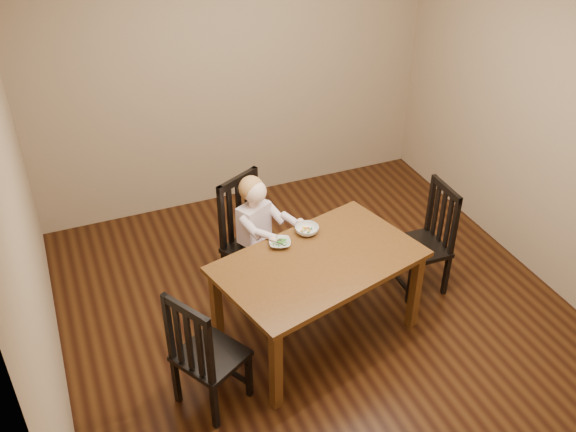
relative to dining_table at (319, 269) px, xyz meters
name	(u,v)px	position (x,y,z in m)	size (l,w,h in m)	color
room	(321,168)	(0.11, 0.25, 0.70)	(4.01, 4.01, 2.71)	#3A1F0C
dining_table	(319,269)	(0.00, 0.00, 0.00)	(1.66, 1.23, 0.74)	#482E10
chair_child	(252,240)	(-0.27, 0.72, -0.15)	(0.60, 0.60, 1.05)	black
chair_left	(205,354)	(-0.98, -0.33, -0.18)	(0.56, 0.57, 0.98)	black
chair_right	(426,241)	(1.09, 0.22, -0.19)	(0.41, 0.43, 0.97)	black
toddler	(256,227)	(-0.24, 0.68, 0.01)	(0.35, 0.43, 0.60)	white
bowl_peas	(280,243)	(-0.20, 0.27, 0.11)	(0.16, 0.16, 0.04)	silver
bowl_veg	(307,230)	(0.05, 0.34, 0.11)	(0.18, 0.18, 0.06)	silver
fork	(277,244)	(-0.23, 0.24, 0.13)	(0.12, 0.08, 0.05)	silver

